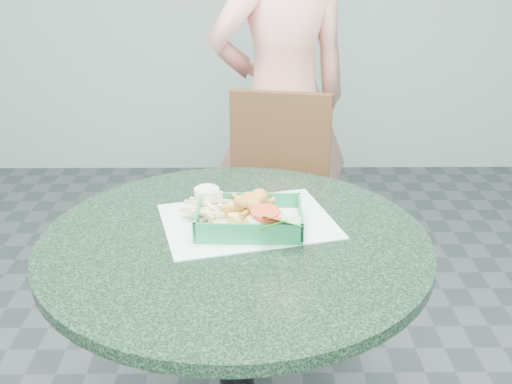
{
  "coord_description": "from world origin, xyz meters",
  "views": [
    {
      "loc": [
        0.04,
        -1.31,
        1.45
      ],
      "look_at": [
        0.05,
        0.1,
        0.85
      ],
      "focal_mm": 42.0,
      "sensor_mm": 36.0,
      "label": 1
    }
  ],
  "objects_px": {
    "dining_chair": "(280,203)",
    "food_basket": "(249,229)",
    "sauce_ramekin": "(206,201)",
    "cafe_table": "(236,302)",
    "diner_person": "(282,81)",
    "crab_sandwich": "(250,212)"
  },
  "relations": [
    {
      "from": "dining_chair",
      "to": "food_basket",
      "type": "distance_m",
      "value": 0.73
    },
    {
      "from": "dining_chair",
      "to": "sauce_ramekin",
      "type": "height_order",
      "value": "dining_chair"
    },
    {
      "from": "food_basket",
      "to": "cafe_table",
      "type": "bearing_deg",
      "value": -127.08
    },
    {
      "from": "diner_person",
      "to": "crab_sandwich",
      "type": "relative_size",
      "value": 14.59
    },
    {
      "from": "diner_person",
      "to": "sauce_ramekin",
      "type": "xyz_separation_m",
      "value": [
        -0.24,
        -0.9,
        -0.12
      ]
    },
    {
      "from": "cafe_table",
      "to": "food_basket",
      "type": "relative_size",
      "value": 3.65
    },
    {
      "from": "food_basket",
      "to": "dining_chair",
      "type": "bearing_deg",
      "value": 80.71
    },
    {
      "from": "cafe_table",
      "to": "food_basket",
      "type": "bearing_deg",
      "value": 52.92
    },
    {
      "from": "food_basket",
      "to": "crab_sandwich",
      "type": "distance_m",
      "value": 0.05
    },
    {
      "from": "diner_person",
      "to": "sauce_ramekin",
      "type": "distance_m",
      "value": 0.94
    },
    {
      "from": "cafe_table",
      "to": "sauce_ramekin",
      "type": "distance_m",
      "value": 0.27
    },
    {
      "from": "diner_person",
      "to": "food_basket",
      "type": "distance_m",
      "value": 1.01
    },
    {
      "from": "food_basket",
      "to": "crab_sandwich",
      "type": "height_order",
      "value": "crab_sandwich"
    },
    {
      "from": "cafe_table",
      "to": "crab_sandwich",
      "type": "bearing_deg",
      "value": 64.96
    },
    {
      "from": "dining_chair",
      "to": "food_basket",
      "type": "relative_size",
      "value": 3.54
    },
    {
      "from": "food_basket",
      "to": "crab_sandwich",
      "type": "relative_size",
      "value": 2.08
    },
    {
      "from": "dining_chair",
      "to": "sauce_ramekin",
      "type": "xyz_separation_m",
      "value": [
        -0.23,
        -0.59,
        0.27
      ]
    },
    {
      "from": "crab_sandwich",
      "to": "sauce_ramekin",
      "type": "bearing_deg",
      "value": 152.3
    },
    {
      "from": "dining_chair",
      "to": "sauce_ramekin",
      "type": "relative_size",
      "value": 13.96
    },
    {
      "from": "dining_chair",
      "to": "sauce_ramekin",
      "type": "bearing_deg",
      "value": -99.44
    },
    {
      "from": "dining_chair",
      "to": "cafe_table",
      "type": "bearing_deg",
      "value": -89.81
    },
    {
      "from": "food_basket",
      "to": "sauce_ramekin",
      "type": "bearing_deg",
      "value": 140.98
    }
  ]
}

